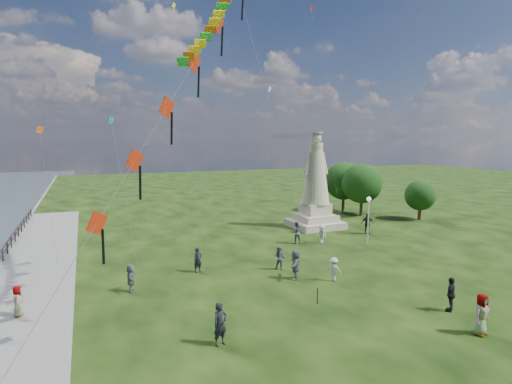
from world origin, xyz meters
name	(u,v)px	position (x,y,z in m)	size (l,w,h in m)	color
statue	(315,192)	(10.13, 20.12, 3.50)	(4.63, 4.63, 9.26)	tan
lamppost	(368,210)	(10.79, 12.58, 2.86)	(0.37, 0.37, 3.97)	silver
tree_row	(363,184)	(18.66, 24.29, 3.47)	(8.55, 11.28, 5.88)	#382314
person_0	(220,324)	(-5.60, 0.67, 0.94)	(0.69, 0.45, 1.88)	black
person_1	(280,258)	(1.13, 9.07, 0.80)	(0.78, 0.48, 1.61)	#595960
person_2	(334,269)	(3.34, 5.91, 0.73)	(0.95, 0.49, 1.47)	silver
person_3	(451,294)	(6.36, -0.30, 0.90)	(1.05, 0.54, 1.79)	black
person_4	(481,314)	(5.55, -2.78, 0.95)	(0.93, 0.57, 1.90)	#595960
person_5	(131,278)	(-8.47, 8.67, 0.81)	(1.50, 0.65, 1.62)	#595960
person_6	(198,260)	(-4.03, 10.68, 0.82)	(0.60, 0.39, 1.65)	black
person_7	(296,232)	(5.47, 15.10, 0.92)	(0.90, 0.55, 1.85)	#595960
person_8	(321,234)	(7.47, 14.39, 0.78)	(1.01, 0.52, 1.57)	silver
person_9	(367,223)	(13.10, 15.78, 0.96)	(1.13, 0.58, 1.93)	black
person_10	(18,303)	(-13.99, 7.03, 0.76)	(0.74, 0.46, 1.52)	#595960
person_11	(295,265)	(1.29, 7.09, 0.93)	(1.72, 0.74, 1.86)	#595960
red_kite_train	(179,92)	(-6.32, 4.61, 10.95)	(11.92, 9.35, 17.67)	black
small_kites	(219,82)	(1.55, 23.51, 13.94)	(26.39, 16.61, 26.27)	teal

